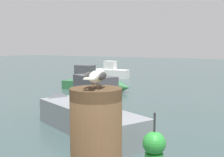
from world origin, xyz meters
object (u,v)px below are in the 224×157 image
at_px(boat_green, 98,83).
at_px(channel_buoy, 154,148).
at_px(boat_white, 105,72).
at_px(boat_grey, 81,113).
at_px(seagull, 96,76).
at_px(mooring_post, 96,149).

height_order(boat_green, channel_buoy, boat_green).
bearing_deg(channel_buoy, boat_green, 128.48).
bearing_deg(channel_buoy, boat_white, 124.38).
distance_m(boat_white, boat_grey, 16.60).
height_order(boat_white, boat_grey, boat_grey).
bearing_deg(boat_white, seagull, -59.14).
bearing_deg(boat_grey, mooring_post, -53.63).
distance_m(boat_grey, channel_buoy, 3.81).
xyz_separation_m(seagull, boat_grey, (-4.72, 6.41, -2.10)).
relative_size(boat_white, boat_green, 0.92).
bearing_deg(boat_white, mooring_post, -59.15).
height_order(mooring_post, boat_white, mooring_post).
distance_m(mooring_post, channel_buoy, 5.11).
xyz_separation_m(mooring_post, boat_green, (-9.07, 14.36, -1.67)).
height_order(mooring_post, channel_buoy, mooring_post).
height_order(boat_grey, boat_green, boat_grey).
relative_size(mooring_post, seagull, 2.46).
xyz_separation_m(boat_grey, channel_buoy, (3.37, -1.76, -0.10)).
bearing_deg(seagull, boat_white, 120.86).
xyz_separation_m(boat_white, channel_buoy, (11.22, -16.39, 0.01)).
distance_m(boat_white, channel_buoy, 19.87).
bearing_deg(mooring_post, seagull, 106.18).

